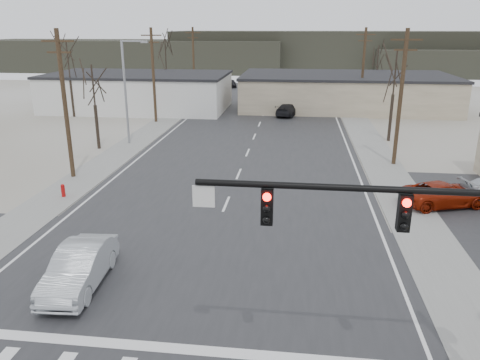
% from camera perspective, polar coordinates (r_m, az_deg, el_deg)
% --- Properties ---
extents(ground, '(140.00, 140.00, 0.00)m').
position_cam_1_polar(ground, '(20.76, -5.07, -10.98)').
color(ground, beige).
rests_on(ground, ground).
extents(main_road, '(18.00, 110.00, 0.05)m').
position_cam_1_polar(main_road, '(34.44, 0.05, 1.22)').
color(main_road, '#262729').
rests_on(main_road, ground).
extents(cross_road, '(90.00, 10.00, 0.04)m').
position_cam_1_polar(cross_road, '(20.75, -5.08, -10.94)').
color(cross_road, '#262729').
rests_on(cross_road, ground).
extents(sidewalk_left, '(3.00, 90.00, 0.06)m').
position_cam_1_polar(sidewalk_left, '(41.65, -13.75, 3.71)').
color(sidewalk_left, gray).
rests_on(sidewalk_left, ground).
extents(sidewalk_right, '(3.00, 90.00, 0.06)m').
position_cam_1_polar(sidewalk_right, '(39.57, 16.40, 2.73)').
color(sidewalk_right, gray).
rests_on(sidewalk_right, ground).
extents(traffic_signal_mast, '(8.95, 0.43, 7.20)m').
position_cam_1_polar(traffic_signal_mast, '(13.29, 23.59, -7.56)').
color(traffic_signal_mast, black).
rests_on(traffic_signal_mast, ground).
extents(fire_hydrant, '(0.24, 0.24, 0.87)m').
position_cam_1_polar(fire_hydrant, '(30.90, -20.76, -1.20)').
color(fire_hydrant, '#A50C0C').
rests_on(fire_hydrant, ground).
extents(building_left_far, '(22.30, 12.30, 4.50)m').
position_cam_1_polar(building_left_far, '(61.56, -12.21, 10.52)').
color(building_left_far, silver).
rests_on(building_left_far, ground).
extents(building_right_far, '(26.30, 14.30, 4.30)m').
position_cam_1_polar(building_right_far, '(62.49, 12.69, 10.50)').
color(building_right_far, '#BFAF92').
rests_on(building_right_far, ground).
extents(upole_left_b, '(2.20, 0.30, 10.00)m').
position_cam_1_polar(upole_left_b, '(33.84, -20.57, 8.80)').
color(upole_left_b, '#412F1E').
rests_on(upole_left_b, ground).
extents(upole_left_c, '(2.20, 0.30, 10.00)m').
position_cam_1_polar(upole_left_c, '(52.27, -10.52, 12.59)').
color(upole_left_c, '#412F1E').
rests_on(upole_left_c, ground).
extents(upole_left_d, '(2.20, 0.30, 10.00)m').
position_cam_1_polar(upole_left_d, '(71.55, -5.69, 14.25)').
color(upole_left_d, '#412F1E').
rests_on(upole_left_d, ground).
extents(upole_right_a, '(2.20, 0.30, 10.00)m').
position_cam_1_polar(upole_right_a, '(36.79, 19.00, 9.64)').
color(upole_right_a, '#412F1E').
rests_on(upole_right_a, ground).
extents(upole_right_b, '(2.20, 0.30, 10.00)m').
position_cam_1_polar(upole_right_b, '(58.38, 14.75, 12.87)').
color(upole_right_b, '#412F1E').
rests_on(upole_right_b, ground).
extents(streetlight_main, '(2.40, 0.25, 9.00)m').
position_cam_1_polar(streetlight_main, '(42.65, -13.59, 10.99)').
color(streetlight_main, gray).
rests_on(streetlight_main, ground).
extents(tree_left_near, '(3.30, 3.30, 7.35)m').
position_cam_1_polar(tree_left_near, '(41.63, -17.45, 10.70)').
color(tree_left_near, '#31281E').
rests_on(tree_left_near, ground).
extents(tree_right_mid, '(3.74, 3.74, 8.33)m').
position_cam_1_polar(tree_right_mid, '(44.70, 18.36, 11.99)').
color(tree_right_mid, '#31281E').
rests_on(tree_right_mid, ground).
extents(tree_left_far, '(3.96, 3.96, 8.82)m').
position_cam_1_polar(tree_left_far, '(66.29, -9.05, 14.73)').
color(tree_left_far, '#31281E').
rests_on(tree_left_far, ground).
extents(tree_right_far, '(3.52, 3.52, 7.84)m').
position_cam_1_polar(tree_right_far, '(70.70, 16.45, 13.87)').
color(tree_right_far, '#31281E').
rests_on(tree_right_far, ground).
extents(tree_left_mid, '(3.96, 3.96, 8.82)m').
position_cam_1_polar(tree_left_mid, '(57.98, -20.21, 13.39)').
color(tree_left_mid, '#31281E').
rests_on(tree_left_mid, ground).
extents(hill_left, '(70.00, 18.00, 7.00)m').
position_cam_1_polar(hill_left, '(116.60, -12.96, 14.56)').
color(hill_left, '#333026').
rests_on(hill_left, ground).
extents(hill_center, '(80.00, 18.00, 9.00)m').
position_cam_1_polar(hill_center, '(114.36, 12.98, 15.00)').
color(hill_center, '#333026').
rests_on(hill_center, ground).
extents(sedan_crossing, '(2.06, 5.09, 1.64)m').
position_cam_1_polar(sedan_crossing, '(20.25, -18.99, -10.01)').
color(sedan_crossing, '#A7ACB2').
rests_on(sedan_crossing, main_road).
extents(car_far_a, '(3.41, 5.37, 1.45)m').
position_cam_1_polar(car_far_a, '(56.02, 5.97, 8.56)').
color(car_far_a, black).
rests_on(car_far_a, main_road).
extents(car_far_b, '(2.26, 4.01, 1.29)m').
position_cam_1_polar(car_far_b, '(82.63, -1.03, 11.70)').
color(car_far_b, black).
rests_on(car_far_b, main_road).
extents(car_parked_red, '(5.50, 3.73, 1.40)m').
position_cam_1_polar(car_parked_red, '(29.96, 23.65, -1.59)').
color(car_parked_red, maroon).
rests_on(car_parked_red, parking_lot).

